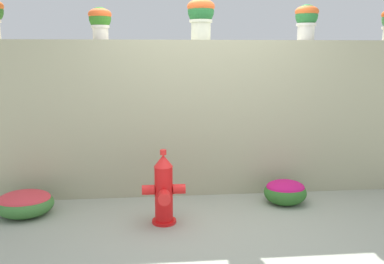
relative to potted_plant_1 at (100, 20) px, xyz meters
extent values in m
plane|color=#989D8D|center=(1.19, -1.12, -2.07)|extent=(24.00, 24.00, 0.00)
cube|color=tan|center=(1.19, -0.03, -1.15)|extent=(5.38, 0.35, 1.84)
cylinder|color=beige|center=(0.00, 0.00, -0.14)|extent=(0.18, 0.18, 0.16)
cylinder|color=beige|center=(0.00, 0.00, -0.08)|extent=(0.21, 0.21, 0.03)
sphere|color=#31701F|center=(0.00, 0.00, 0.02)|extent=(0.25, 0.25, 0.25)
ellipsoid|color=#EA5824|center=(0.00, 0.00, 0.06)|extent=(0.26, 0.26, 0.14)
cylinder|color=beige|center=(1.16, -0.02, -0.11)|extent=(0.23, 0.23, 0.23)
cylinder|color=beige|center=(1.16, -0.02, -0.01)|extent=(0.27, 0.27, 0.03)
sphere|color=#246A31|center=(1.16, -0.02, 0.10)|extent=(0.31, 0.31, 0.31)
ellipsoid|color=#E55924|center=(1.16, -0.02, 0.16)|extent=(0.32, 0.32, 0.17)
cylinder|color=silver|center=(2.43, -0.01, -0.12)|extent=(0.20, 0.20, 0.20)
cylinder|color=silver|center=(2.43, -0.01, -0.04)|extent=(0.24, 0.24, 0.03)
sphere|color=#276F32|center=(2.43, -0.01, 0.06)|extent=(0.27, 0.27, 0.27)
ellipsoid|color=#E15C25|center=(2.43, -0.01, 0.11)|extent=(0.28, 0.28, 0.15)
cylinder|color=red|center=(0.67, -0.98, -2.05)|extent=(0.25, 0.25, 0.03)
cylinder|color=red|center=(0.67, -0.98, -1.77)|extent=(0.18, 0.18, 0.59)
cone|color=red|center=(0.67, -0.98, -1.42)|extent=(0.19, 0.19, 0.12)
cylinder|color=red|center=(0.67, -0.98, -1.33)|extent=(0.06, 0.06, 0.05)
cylinder|color=red|center=(0.52, -0.98, -1.71)|extent=(0.13, 0.10, 0.10)
cylinder|color=red|center=(0.83, -0.98, -1.71)|extent=(0.13, 0.10, 0.10)
cylinder|color=red|center=(0.67, -1.14, -1.74)|extent=(0.12, 0.14, 0.12)
ellipsoid|color=#316B28|center=(2.07, -0.56, -1.94)|extent=(0.49, 0.44, 0.28)
ellipsoid|color=#C51767|center=(2.07, -0.56, -1.88)|extent=(0.44, 0.39, 0.16)
ellipsoid|color=#3C7734|center=(-0.79, -0.63, -1.95)|extent=(0.60, 0.54, 0.27)
ellipsoid|color=#D63841|center=(-0.79, -0.63, -1.89)|extent=(0.54, 0.48, 0.15)
camera|label=1|loc=(0.57, -4.94, -0.37)|focal=38.66mm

